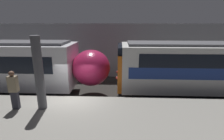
% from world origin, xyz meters
% --- Properties ---
extents(ground_plane, '(120.00, 120.00, 0.00)m').
position_xyz_m(ground_plane, '(0.00, 0.00, 0.00)').
color(ground_plane, '#282623').
extents(platform, '(40.00, 3.65, 1.06)m').
position_xyz_m(platform, '(0.00, -1.82, 0.53)').
color(platform, gray).
rests_on(platform, ground).
extents(station_rear_barrier, '(50.00, 0.15, 4.69)m').
position_xyz_m(station_rear_barrier, '(0.00, 6.94, 2.34)').
color(station_rear_barrier, gray).
rests_on(station_rear_barrier, ground).
extents(support_pillar_near, '(0.38, 0.38, 3.20)m').
position_xyz_m(support_pillar_near, '(-1.05, -1.33, 2.67)').
color(support_pillar_near, '#56565B').
rests_on(support_pillar_near, platform).
extents(person_waiting, '(0.38, 0.24, 1.73)m').
position_xyz_m(person_waiting, '(-2.19, -1.43, 1.98)').
color(person_waiting, '#2D2D38').
rests_on(person_waiting, platform).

